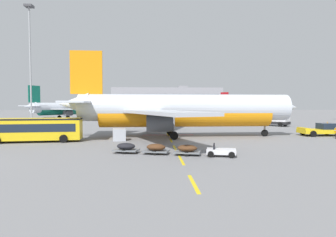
{
  "coord_description": "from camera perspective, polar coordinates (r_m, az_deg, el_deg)",
  "views": [
    {
      "loc": [
        15.56,
        -21.26,
        4.67
      ],
      "look_at": [
        18.16,
        25.09,
        2.41
      ],
      "focal_mm": 29.9,
      "sensor_mm": 36.0,
      "label": 1
    }
  ],
  "objects": [
    {
      "name": "pushback_tug",
      "position": [
        48.36,
        28.84,
        -2.03
      ],
      "size": [
        6.01,
        3.21,
        2.08
      ],
      "color": "yellow",
      "rests_on": "ground"
    },
    {
      "name": "ground_crew_worker",
      "position": [
        44.99,
        31.09,
        -2.38
      ],
      "size": [
        0.32,
        0.67,
        1.65
      ],
      "color": "#232328",
      "rests_on": "ground"
    },
    {
      "name": "fuel_service_truck",
      "position": [
        66.46,
        20.76,
        -0.01
      ],
      "size": [
        6.41,
        6.86,
        3.14
      ],
      "color": "black",
      "rests_on": "ground"
    },
    {
      "name": "airliner_foreground",
      "position": [
        40.41,
        2.8,
        1.76
      ],
      "size": [
        34.74,
        34.61,
        12.2
      ],
      "color": "silver",
      "rests_on": "ground"
    },
    {
      "name": "terminal_satellite",
      "position": [
        182.12,
        -0.24,
        3.74
      ],
      "size": [
        68.84,
        21.07,
        17.04
      ],
      "color": "gray",
      "rests_on": "ground"
    },
    {
      "name": "uld_cargo_container",
      "position": [
        37.1,
        -9.93,
        -3.25
      ],
      "size": [
        1.86,
        1.83,
        1.6
      ],
      "color": "#B7BCC6",
      "rests_on": "ground"
    },
    {
      "name": "ground",
      "position": [
        66.12,
        18.5,
        -1.41
      ],
      "size": [
        400.0,
        400.0,
        0.0
      ],
      "primitive_type": "plane",
      "color": "slate"
    },
    {
      "name": "apron_shuttle_bus",
      "position": [
        39.1,
        -26.03,
        -1.78
      ],
      "size": [
        12.24,
        3.98,
        3.0
      ],
      "color": "yellow",
      "rests_on": "ground"
    },
    {
      "name": "baggage_train",
      "position": [
        26.41,
        0.78,
        -6.22
      ],
      "size": [
        11.59,
        4.38,
        1.14
      ],
      "color": "silver",
      "rests_on": "ground"
    },
    {
      "name": "apron_light_mast_near",
      "position": [
        74.0,
        -26.31,
        12.09
      ],
      "size": [
        1.8,
        1.8,
        27.7
      ],
      "color": "slate",
      "rests_on": "ground"
    },
    {
      "name": "airliner_far_center",
      "position": [
        126.61,
        16.17,
        2.09
      ],
      "size": [
        26.45,
        24.35,
        10.5
      ],
      "color": "silver",
      "rests_on": "ground"
    },
    {
      "name": "apron_paint_markings",
      "position": [
        59.86,
        -0.87,
        -1.69
      ],
      "size": [
        8.0,
        96.59,
        0.01
      ],
      "color": "yellow",
      "rests_on": "ground"
    },
    {
      "name": "airliner_mid_left",
      "position": [
        102.68,
        -19.98,
        1.93
      ],
      "size": [
        25.68,
        27.64,
        10.66
      ],
      "color": "silver",
      "rests_on": "ground"
    }
  ]
}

